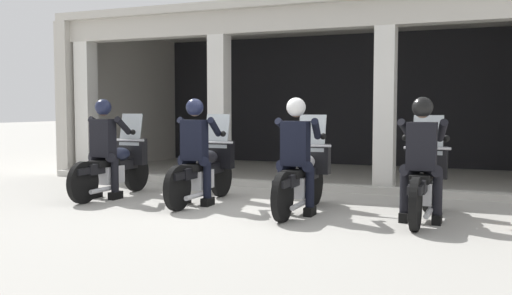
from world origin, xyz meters
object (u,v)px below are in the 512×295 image
object	(u,v)px
police_officer_center_left	(195,142)
police_officer_center_right	(296,146)
police_officer_far_left	(104,140)
motorcycle_center_left	(205,170)
motorcycle_center_right	(303,176)
police_officer_far_right	(422,149)
motorcycle_far_right	(424,181)
motorcycle_far_left	(116,166)

from	to	relation	value
police_officer_center_left	police_officer_center_right	bearing A→B (deg)	-1.08
police_officer_far_left	motorcycle_center_left	world-z (taller)	police_officer_far_left
motorcycle_center_left	motorcycle_center_right	bearing A→B (deg)	-1.08
police_officer_center_right	police_officer_far_right	xyz separation A→B (m)	(1.63, 0.09, 0.00)
police_officer_center_left	motorcycle_far_right	distance (m)	3.29
police_officer_far_left	motorcycle_center_left	bearing A→B (deg)	6.01
police_officer_far_left	police_officer_center_left	size ratio (longest dim) A/B	1.00
police_officer_center_left	motorcycle_center_right	world-z (taller)	police_officer_center_left
police_officer_far_left	police_officer_center_left	xyz separation A→B (m)	(1.63, 0.02, 0.00)
motorcycle_center_left	police_officer_far_right	distance (m)	3.30
motorcycle_center_left	police_officer_center_right	distance (m)	1.74
police_officer_center_left	police_officer_far_left	bearing A→B (deg)	-174.61
police_officer_center_right	police_officer_far_right	distance (m)	1.63
motorcycle_far_left	police_officer_far_left	distance (m)	0.52
police_officer_center_right	police_officer_center_left	bearing A→B (deg)	173.03
motorcycle_center_left	police_officer_far_left	bearing A→B (deg)	-164.75
police_officer_center_right	motorcycle_far_right	bearing A→B (deg)	11.56
motorcycle_far_left	police_officer_center_left	xyz separation A→B (m)	(1.63, -0.26, 0.44)
police_officer_center_right	police_officer_far_right	size ratio (longest dim) A/B	1.00
police_officer_center_left	police_officer_center_right	world-z (taller)	same
motorcycle_far_left	police_officer_center_left	world-z (taller)	police_officer_center_left
police_officer_center_right	motorcycle_far_right	distance (m)	1.73
motorcycle_center_right	motorcycle_far_right	size ratio (longest dim) A/B	1.00
police_officer_far_left	motorcycle_center_right	distance (m)	3.29
motorcycle_center_left	police_officer_far_right	world-z (taller)	police_officer_far_right
police_officer_far_left	police_officer_far_right	bearing A→B (deg)	-5.24
police_officer_center_left	motorcycle_far_right	world-z (taller)	police_officer_center_left
motorcycle_far_right	motorcycle_far_left	bearing A→B (deg)	179.28
motorcycle_far_left	police_officer_center_right	xyz separation A→B (m)	(3.25, -0.43, 0.44)
police_officer_center_left	motorcycle_center_right	bearing A→B (deg)	8.87
police_officer_far_left	motorcycle_center_left	distance (m)	1.71
motorcycle_far_left	motorcycle_center_right	distance (m)	3.26
police_officer_far_right	police_officer_far_left	bearing A→B (deg)	179.28
police_officer_center_left	motorcycle_center_left	bearing A→B (deg)	94.42
police_officer_center_right	motorcycle_center_left	bearing A→B (deg)	163.40
police_officer_far_left	police_officer_center_left	distance (m)	1.63
police_officer_center_left	motorcycle_center_right	xyz separation A→B (m)	(1.63, 0.12, -0.44)
motorcycle_center_left	motorcycle_center_right	size ratio (longest dim) A/B	1.00
motorcycle_far_left	police_officer_far_right	size ratio (longest dim) A/B	1.29
motorcycle_center_right	police_officer_far_left	bearing A→B (deg)	-178.75
police_officer_far_right	motorcycle_far_left	bearing A→B (deg)	175.96
motorcycle_center_right	police_officer_center_right	size ratio (longest dim) A/B	1.29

